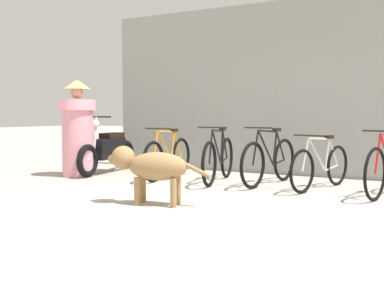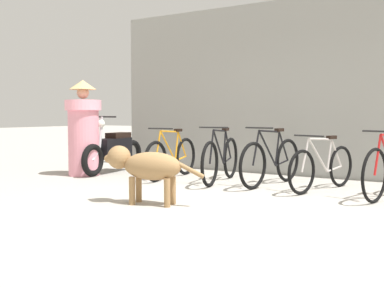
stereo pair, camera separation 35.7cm
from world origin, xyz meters
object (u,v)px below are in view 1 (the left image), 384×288
(bicycle_0, at_px, (168,158))
(bicycle_3, at_px, (321,166))
(bicycle_1, at_px, (219,159))
(stray_dog, at_px, (150,166))
(bicycle_2, at_px, (269,161))
(person_in_robes, at_px, (78,129))
(motorcycle, at_px, (108,151))

(bicycle_0, height_order, bicycle_3, bicycle_0)
(bicycle_1, relative_size, stray_dog, 1.34)
(bicycle_2, bearing_deg, stray_dog, -10.30)
(person_in_robes, bearing_deg, bicycle_2, -177.00)
(stray_dog, height_order, person_in_robes, person_in_robes)
(bicycle_1, distance_m, bicycle_2, 0.81)
(bicycle_3, xyz_separation_m, motorcycle, (-3.88, 0.04, 0.08))
(bicycle_2, distance_m, motorcycle, 3.08)
(bicycle_0, xyz_separation_m, person_in_robes, (-1.53, -0.50, 0.48))
(bicycle_0, xyz_separation_m, motorcycle, (-1.35, 0.10, 0.06))
(bicycle_1, xyz_separation_m, bicycle_2, (0.80, 0.11, 0.00))
(bicycle_3, relative_size, stray_dog, 1.23)
(bicycle_0, height_order, stray_dog, bicycle_0)
(person_in_robes, bearing_deg, bicycle_1, -176.02)
(motorcycle, relative_size, stray_dog, 1.47)
(bicycle_0, relative_size, motorcycle, 0.89)
(stray_dog, relative_size, person_in_robes, 0.76)
(motorcycle, bearing_deg, bicycle_0, 79.07)
(bicycle_0, distance_m, bicycle_2, 1.73)
(stray_dog, bearing_deg, bicycle_3, -139.85)
(bicycle_0, bearing_deg, bicycle_2, 91.47)
(bicycle_0, height_order, bicycle_2, bicycle_2)
(bicycle_3, relative_size, person_in_robes, 0.93)
(bicycle_0, relative_size, person_in_robes, 0.99)
(bicycle_1, height_order, person_in_robes, person_in_robes)
(bicycle_3, bearing_deg, motorcycle, -73.83)
(bicycle_3, distance_m, stray_dog, 2.60)
(bicycle_3, distance_m, person_in_robes, 4.12)
(person_in_robes, bearing_deg, motorcycle, -114.67)
(bicycle_2, xyz_separation_m, person_in_robes, (-3.26, -0.63, 0.47))
(bicycle_1, xyz_separation_m, person_in_robes, (-2.46, -0.52, 0.47))
(bicycle_1, height_order, stray_dog, bicycle_1)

